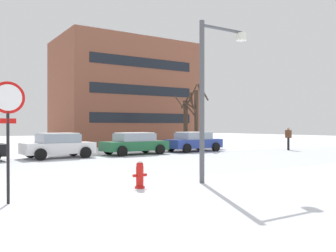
% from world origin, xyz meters
% --- Properties ---
extents(ground_plane, '(120.00, 120.00, 0.00)m').
position_xyz_m(ground_plane, '(0.00, 0.00, 0.00)').
color(ground_plane, white).
extents(road_surface, '(80.00, 9.37, 0.00)m').
position_xyz_m(road_surface, '(0.00, 3.68, 0.00)').
color(road_surface, silver).
rests_on(road_surface, ground).
extents(stop_sign, '(0.76, 0.14, 2.87)m').
position_xyz_m(stop_sign, '(-1.99, -2.28, 2.02)').
color(stop_sign, black).
rests_on(stop_sign, ground).
extents(fire_hydrant, '(0.44, 0.30, 0.82)m').
position_xyz_m(fire_hydrant, '(1.63, -2.09, 0.41)').
color(fire_hydrant, red).
rests_on(fire_hydrant, ground).
extents(street_lamp, '(1.98, 0.36, 5.20)m').
position_xyz_m(street_lamp, '(4.15, -2.31, 3.24)').
color(street_lamp, '#4C4F54').
rests_on(street_lamp, ground).
extents(parked_car_white, '(3.97, 2.26, 1.43)m').
position_xyz_m(parked_car_white, '(2.52, 9.32, 0.73)').
color(parked_car_white, white).
rests_on(parked_car_white, ground).
extents(parked_car_green, '(4.30, 2.16, 1.41)m').
position_xyz_m(parked_car_green, '(7.36, 9.23, 0.72)').
color(parked_car_green, '#1E6038').
rests_on(parked_car_green, ground).
extents(parked_car_blue, '(4.15, 2.22, 1.40)m').
position_xyz_m(parked_car_blue, '(12.20, 9.44, 0.72)').
color(parked_car_blue, '#283D93').
rests_on(parked_car_blue, ground).
extents(pedestrian_crossing, '(0.39, 0.45, 1.74)m').
position_xyz_m(pedestrian_crossing, '(19.07, 6.68, 1.02)').
color(pedestrian_crossing, black).
rests_on(pedestrian_crossing, ground).
extents(tree_far_right, '(1.63, 1.61, 5.26)m').
position_xyz_m(tree_far_right, '(14.06, 12.94, 2.28)').
color(tree_far_right, '#423326').
rests_on(tree_far_right, ground).
extents(tree_far_left, '(1.66, 1.67, 5.21)m').
position_xyz_m(tree_far_left, '(14.43, 11.99, 2.72)').
color(tree_far_left, '#423326').
rests_on(tree_far_left, ground).
extents(building_far_right, '(13.05, 8.50, 10.34)m').
position_xyz_m(building_far_right, '(12.87, 22.24, 5.17)').
color(building_far_right, brown).
rests_on(building_far_right, ground).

